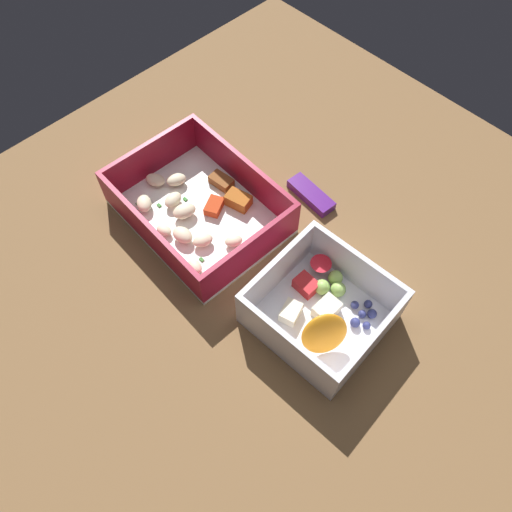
# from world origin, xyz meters

# --- Properties ---
(table_surface) EXTENTS (0.80, 0.80, 0.02)m
(table_surface) POSITION_xyz_m (0.00, 0.00, 0.01)
(table_surface) COLOR brown
(table_surface) RESTS_ON ground
(pasta_container) EXTENTS (0.21, 0.16, 0.06)m
(pasta_container) POSITION_xyz_m (-0.12, -0.02, 0.04)
(pasta_container) COLOR white
(pasta_container) RESTS_ON table_surface
(fruit_bowl) EXTENTS (0.14, 0.14, 0.06)m
(fruit_bowl) POSITION_xyz_m (0.08, -0.01, 0.04)
(fruit_bowl) COLOR white
(fruit_bowl) RESTS_ON table_surface
(candy_bar) EXTENTS (0.07, 0.03, 0.01)m
(candy_bar) POSITION_xyz_m (-0.04, 0.11, 0.03)
(candy_bar) COLOR #51197A
(candy_bar) RESTS_ON table_surface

